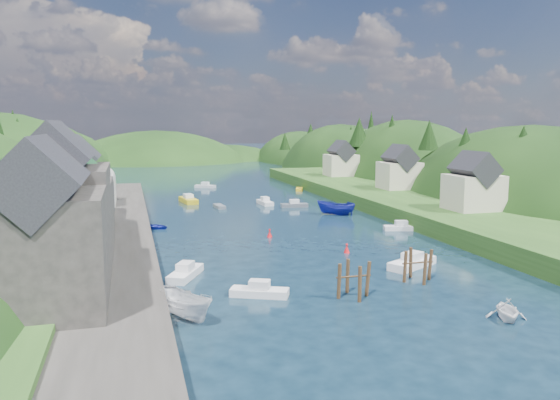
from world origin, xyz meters
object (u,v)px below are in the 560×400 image
object	(u,v)px
piling_cluster_near	(353,283)
channel_buoy_far	(270,233)
piling_cluster_far	(418,268)
channel_buoy_near	(347,249)

from	to	relation	value
piling_cluster_near	channel_buoy_far	xyz separation A→B (m)	(-0.66, 25.95, -0.77)
piling_cluster_near	piling_cluster_far	world-z (taller)	piling_cluster_near
piling_cluster_near	piling_cluster_far	size ratio (longest dim) A/B	1.03
piling_cluster_near	piling_cluster_far	distance (m)	8.23
piling_cluster_near	channel_buoy_far	world-z (taller)	piling_cluster_near
channel_buoy_near	channel_buoy_far	world-z (taller)	same
piling_cluster_far	channel_buoy_near	size ratio (longest dim) A/B	3.22
piling_cluster_far	channel_buoy_far	distance (m)	24.53
channel_buoy_near	piling_cluster_far	bearing A→B (deg)	-80.42
piling_cluster_near	channel_buoy_near	size ratio (longest dim) A/B	3.31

